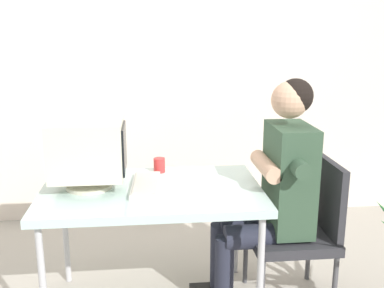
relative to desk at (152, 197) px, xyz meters
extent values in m
cube|color=beige|center=(0.30, 1.40, 0.81)|extent=(8.00, 0.10, 3.00)
cylinder|color=#B7B7BC|center=(-0.55, -0.33, -0.34)|extent=(0.04, 0.04, 0.70)
cylinder|color=#B7B7BC|center=(0.55, -0.33, -0.34)|extent=(0.04, 0.04, 0.70)
cylinder|color=#B7B7BC|center=(-0.55, 0.33, -0.34)|extent=(0.04, 0.04, 0.70)
cylinder|color=#B7B7BC|center=(0.55, 0.33, -0.34)|extent=(0.04, 0.04, 0.70)
cube|color=silver|center=(0.00, 0.00, 0.03)|extent=(1.23, 0.77, 0.04)
cylinder|color=beige|center=(-0.35, 0.05, 0.06)|extent=(0.25, 0.25, 0.02)
cylinder|color=beige|center=(-0.35, 0.05, 0.10)|extent=(0.06, 0.06, 0.05)
cube|color=beige|center=(-0.35, 0.05, 0.28)|extent=(0.39, 0.33, 0.31)
cube|color=black|center=(-0.15, 0.05, 0.28)|extent=(0.01, 0.28, 0.26)
cube|color=silver|center=(-0.03, 0.02, 0.06)|extent=(0.17, 0.43, 0.02)
cube|color=beige|center=(-0.03, 0.02, 0.08)|extent=(0.15, 0.39, 0.01)
cylinder|color=#4C4C51|center=(1.01, -0.23, -0.49)|extent=(0.03, 0.03, 0.39)
cylinder|color=#4C4C51|center=(0.59, 0.19, -0.49)|extent=(0.03, 0.03, 0.39)
cylinder|color=#4C4C51|center=(1.01, 0.19, -0.49)|extent=(0.03, 0.03, 0.39)
cube|color=#2D2D33|center=(0.80, -0.02, -0.27)|extent=(0.48, 0.48, 0.06)
cube|color=#2D2D33|center=(1.02, -0.02, -0.03)|extent=(0.04, 0.43, 0.42)
cube|color=#334C38|center=(0.78, -0.02, 0.09)|extent=(0.22, 0.37, 0.62)
sphere|color=tan|center=(0.76, -0.02, 0.54)|extent=(0.20, 0.20, 0.20)
sphere|color=black|center=(0.79, -0.02, 0.56)|extent=(0.19, 0.19, 0.19)
cylinder|color=#262838|center=(0.59, -0.11, -0.22)|extent=(0.38, 0.14, 0.14)
cylinder|color=#262838|center=(0.59, 0.07, -0.22)|extent=(0.38, 0.14, 0.14)
cylinder|color=#262838|center=(0.40, -0.11, -0.45)|extent=(0.11, 0.11, 0.47)
cylinder|color=#262838|center=(0.40, 0.07, -0.45)|extent=(0.11, 0.11, 0.47)
cylinder|color=#334C38|center=(0.76, -0.23, 0.22)|extent=(0.09, 0.14, 0.09)
cylinder|color=#334C38|center=(0.76, 0.20, 0.22)|extent=(0.09, 0.14, 0.09)
cylinder|color=tan|center=(0.64, -0.02, 0.17)|extent=(0.09, 0.37, 0.09)
cylinder|color=red|center=(0.05, 0.29, 0.10)|extent=(0.07, 0.07, 0.09)
torus|color=red|center=(0.05, 0.33, 0.10)|extent=(0.06, 0.01, 0.06)
camera|label=1|loc=(-0.01, -2.39, 0.92)|focal=42.25mm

